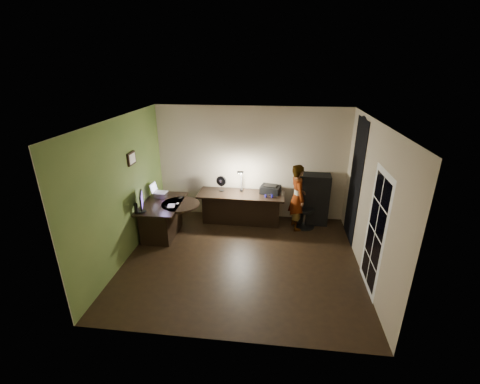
# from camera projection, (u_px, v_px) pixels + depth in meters

# --- Properties ---
(floor) EXTENTS (4.50, 4.00, 0.01)m
(floor) POSITION_uv_depth(u_px,v_px,m) (241.00, 259.00, 6.30)
(floor) COLOR black
(floor) RESTS_ON ground
(ceiling) EXTENTS (4.50, 4.00, 0.01)m
(ceiling) POSITION_uv_depth(u_px,v_px,m) (242.00, 120.00, 5.29)
(ceiling) COLOR silver
(ceiling) RESTS_ON floor
(wall_back) EXTENTS (4.50, 0.01, 2.70)m
(wall_back) POSITION_uv_depth(u_px,v_px,m) (251.00, 164.00, 7.64)
(wall_back) COLOR tan
(wall_back) RESTS_ON floor
(wall_front) EXTENTS (4.50, 0.01, 2.70)m
(wall_front) POSITION_uv_depth(u_px,v_px,m) (223.00, 259.00, 3.95)
(wall_front) COLOR tan
(wall_front) RESTS_ON floor
(wall_left) EXTENTS (0.01, 4.00, 2.70)m
(wall_left) POSITION_uv_depth(u_px,v_px,m) (123.00, 191.00, 6.04)
(wall_left) COLOR tan
(wall_left) RESTS_ON floor
(wall_right) EXTENTS (0.01, 4.00, 2.70)m
(wall_right) POSITION_uv_depth(u_px,v_px,m) (371.00, 202.00, 5.55)
(wall_right) COLOR tan
(wall_right) RESTS_ON floor
(green_wall_overlay) EXTENTS (0.00, 4.00, 2.70)m
(green_wall_overlay) POSITION_uv_depth(u_px,v_px,m) (123.00, 191.00, 6.04)
(green_wall_overlay) COLOR #50662C
(green_wall_overlay) RESTS_ON floor
(arched_doorway) EXTENTS (0.01, 0.90, 2.60)m
(arched_doorway) POSITION_uv_depth(u_px,v_px,m) (355.00, 182.00, 6.63)
(arched_doorway) COLOR black
(arched_doorway) RESTS_ON floor
(french_door) EXTENTS (0.02, 0.92, 2.10)m
(french_door) POSITION_uv_depth(u_px,v_px,m) (375.00, 233.00, 5.16)
(french_door) COLOR white
(french_door) RESTS_ON floor
(framed_picture) EXTENTS (0.04, 0.30, 0.25)m
(framed_picture) POSITION_uv_depth(u_px,v_px,m) (131.00, 158.00, 6.26)
(framed_picture) COLOR black
(framed_picture) RESTS_ON wall_left
(desk_left) EXTENTS (0.84, 1.35, 0.77)m
(desk_left) POSITION_uv_depth(u_px,v_px,m) (164.00, 219.00, 7.09)
(desk_left) COLOR black
(desk_left) RESTS_ON floor
(desk_right) EXTENTS (2.02, 0.74, 0.75)m
(desk_right) POSITION_uv_depth(u_px,v_px,m) (241.00, 208.00, 7.62)
(desk_right) COLOR black
(desk_right) RESTS_ON floor
(cabinet) EXTENTS (0.83, 0.44, 1.22)m
(cabinet) POSITION_uv_depth(u_px,v_px,m) (311.00, 199.00, 7.55)
(cabinet) COLOR black
(cabinet) RESTS_ON floor
(laptop_stand) EXTENTS (0.26, 0.22, 0.11)m
(laptop_stand) POSITION_uv_depth(u_px,v_px,m) (161.00, 195.00, 7.20)
(laptop_stand) COLOR silver
(laptop_stand) RESTS_ON desk_left
(laptop) EXTENTS (0.33, 0.31, 0.21)m
(laptop) POSITION_uv_depth(u_px,v_px,m) (160.00, 188.00, 7.14)
(laptop) COLOR silver
(laptop) RESTS_ON laptop_stand
(monitor) EXTENTS (0.24, 0.45, 0.29)m
(monitor) POSITION_uv_depth(u_px,v_px,m) (141.00, 205.00, 6.46)
(monitor) COLOR black
(monitor) RESTS_ON desk_left
(mouse) EXTENTS (0.07, 0.09, 0.03)m
(mouse) POSITION_uv_depth(u_px,v_px,m) (178.00, 203.00, 6.85)
(mouse) COLOR silver
(mouse) RESTS_ON desk_left
(phone) EXTENTS (0.10, 0.15, 0.01)m
(phone) POSITION_uv_depth(u_px,v_px,m) (181.00, 198.00, 7.18)
(phone) COLOR black
(phone) RESTS_ON desk_left
(pen) EXTENTS (0.09, 0.12, 0.01)m
(pen) POSITION_uv_depth(u_px,v_px,m) (166.00, 207.00, 6.72)
(pen) COLOR black
(pen) RESTS_ON desk_left
(speaker) EXTENTS (0.09, 0.09, 0.20)m
(speaker) POSITION_uv_depth(u_px,v_px,m) (136.00, 208.00, 6.42)
(speaker) COLOR black
(speaker) RESTS_ON desk_left
(notepad) EXTENTS (0.18, 0.23, 0.01)m
(notepad) POSITION_uv_depth(u_px,v_px,m) (171.00, 206.00, 6.76)
(notepad) COLOR silver
(notepad) RESTS_ON desk_left
(desk_fan) EXTENTS (0.27, 0.20, 0.37)m
(desk_fan) POSITION_uv_depth(u_px,v_px,m) (221.00, 183.00, 7.57)
(desk_fan) COLOR black
(desk_fan) RESTS_ON desk_right
(headphones) EXTENTS (0.20, 0.14, 0.09)m
(headphones) POSITION_uv_depth(u_px,v_px,m) (269.00, 196.00, 7.24)
(headphones) COLOR navy
(headphones) RESTS_ON desk_right
(printer) EXTENTS (0.51, 0.43, 0.19)m
(printer) POSITION_uv_depth(u_px,v_px,m) (270.00, 189.00, 7.47)
(printer) COLOR black
(printer) RESTS_ON desk_right
(desk_lamp) EXTENTS (0.21, 0.30, 0.59)m
(desk_lamp) POSITION_uv_depth(u_px,v_px,m) (241.00, 180.00, 7.49)
(desk_lamp) COLOR black
(desk_lamp) RESTS_ON desk_right
(office_chair) EXTENTS (0.58, 0.58, 0.88)m
(office_chair) POSITION_uv_depth(u_px,v_px,m) (305.00, 209.00, 7.41)
(office_chair) COLOR black
(office_chair) RESTS_ON floor
(person) EXTENTS (0.49, 0.62, 1.54)m
(person) POSITION_uv_depth(u_px,v_px,m) (297.00, 197.00, 7.23)
(person) COLOR #D8A88C
(person) RESTS_ON floor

